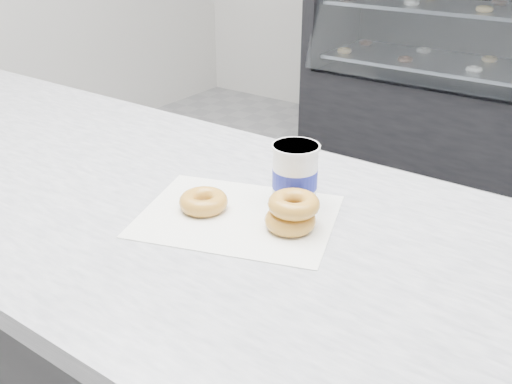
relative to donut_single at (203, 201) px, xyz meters
The scene contains 5 objects.
ground 1.09m from the donut_single, 92.09° to the left, with size 5.00×5.00×0.00m, color gray.
wax_paper 0.07m from the donut_single, 14.22° to the left, with size 0.34×0.26×0.00m, color white.
donut_single is the anchor object (origin of this frame).
donut_stack 0.17m from the donut_single, 11.68° to the left, with size 0.12×0.12×0.06m.
coffee_cup 0.17m from the donut_single, 43.82° to the left, with size 0.10×0.10×0.12m.
Camera 1 is at (0.63, -1.29, 1.39)m, focal length 40.00 mm.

